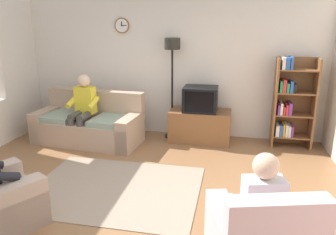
{
  "coord_description": "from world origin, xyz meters",
  "views": [
    {
      "loc": [
        1.19,
        -3.53,
        2.16
      ],
      "look_at": [
        0.3,
        0.86,
        0.83
      ],
      "focal_mm": 35.41,
      "sensor_mm": 36.0,
      "label": 1
    }
  ],
  "objects_px": {
    "couch": "(89,125)",
    "person_on_couch": "(83,106)",
    "floor_lamp": "(172,61)",
    "person_in_right_armchair": "(259,204)",
    "tv_stand": "(200,126)",
    "bookshelf": "(291,102)",
    "tv": "(200,99)"
  },
  "relations": [
    {
      "from": "couch",
      "to": "person_on_couch",
      "type": "xyz_separation_m",
      "value": [
        -0.04,
        -0.11,
        0.39
      ]
    },
    {
      "from": "floor_lamp",
      "to": "person_in_right_armchair",
      "type": "distance_m",
      "value": 3.59
    },
    {
      "from": "tv_stand",
      "to": "bookshelf",
      "type": "height_order",
      "value": "bookshelf"
    },
    {
      "from": "couch",
      "to": "person_in_right_armchair",
      "type": "xyz_separation_m",
      "value": [
        2.83,
        -2.67,
        0.29
      ]
    },
    {
      "from": "tv",
      "to": "person_on_couch",
      "type": "relative_size",
      "value": 0.48
    },
    {
      "from": "bookshelf",
      "to": "person_on_couch",
      "type": "xyz_separation_m",
      "value": [
        -3.57,
        -0.61,
        -0.09
      ]
    },
    {
      "from": "floor_lamp",
      "to": "person_on_couch",
      "type": "bearing_deg",
      "value": -156.55
    },
    {
      "from": "tv_stand",
      "to": "bookshelf",
      "type": "xyz_separation_m",
      "value": [
        1.55,
        0.07,
        0.5
      ]
    },
    {
      "from": "floor_lamp",
      "to": "person_in_right_armchair",
      "type": "xyz_separation_m",
      "value": [
        1.39,
        -3.21,
        -0.85
      ]
    },
    {
      "from": "tv_stand",
      "to": "person_in_right_armchair",
      "type": "height_order",
      "value": "person_in_right_armchair"
    },
    {
      "from": "tv_stand",
      "to": "tv",
      "type": "xyz_separation_m",
      "value": [
        -0.0,
        -0.02,
        0.51
      ]
    },
    {
      "from": "bookshelf",
      "to": "person_on_couch",
      "type": "bearing_deg",
      "value": -170.24
    },
    {
      "from": "tv_stand",
      "to": "bookshelf",
      "type": "distance_m",
      "value": 1.63
    },
    {
      "from": "tv_stand",
      "to": "person_on_couch",
      "type": "height_order",
      "value": "person_on_couch"
    },
    {
      "from": "couch",
      "to": "person_on_couch",
      "type": "distance_m",
      "value": 0.4
    },
    {
      "from": "floor_lamp",
      "to": "bookshelf",
      "type": "bearing_deg",
      "value": -0.82
    },
    {
      "from": "person_on_couch",
      "to": "tv_stand",
      "type": "bearing_deg",
      "value": 15.07
    },
    {
      "from": "tv",
      "to": "person_in_right_armchair",
      "type": "bearing_deg",
      "value": -74.62
    },
    {
      "from": "tv_stand",
      "to": "floor_lamp",
      "type": "xyz_separation_m",
      "value": [
        -0.54,
        0.1,
        1.16
      ]
    },
    {
      "from": "tv_stand",
      "to": "floor_lamp",
      "type": "height_order",
      "value": "floor_lamp"
    },
    {
      "from": "floor_lamp",
      "to": "person_on_couch",
      "type": "height_order",
      "value": "floor_lamp"
    },
    {
      "from": "tv_stand",
      "to": "floor_lamp",
      "type": "relative_size",
      "value": 0.59
    },
    {
      "from": "tv_stand",
      "to": "person_on_couch",
      "type": "relative_size",
      "value": 0.89
    },
    {
      "from": "tv",
      "to": "person_in_right_armchair",
      "type": "height_order",
      "value": "person_in_right_armchair"
    },
    {
      "from": "tv_stand",
      "to": "person_on_couch",
      "type": "xyz_separation_m",
      "value": [
        -2.02,
        -0.54,
        0.41
      ]
    },
    {
      "from": "couch",
      "to": "bookshelf",
      "type": "xyz_separation_m",
      "value": [
        3.52,
        0.5,
        0.47
      ]
    },
    {
      "from": "couch",
      "to": "tv",
      "type": "height_order",
      "value": "tv"
    },
    {
      "from": "bookshelf",
      "to": "person_on_couch",
      "type": "distance_m",
      "value": 3.62
    },
    {
      "from": "tv_stand",
      "to": "tv",
      "type": "bearing_deg",
      "value": -90.0
    },
    {
      "from": "bookshelf",
      "to": "tv",
      "type": "bearing_deg",
      "value": -176.54
    },
    {
      "from": "person_on_couch",
      "to": "bookshelf",
      "type": "bearing_deg",
      "value": 9.76
    },
    {
      "from": "bookshelf",
      "to": "person_in_right_armchair",
      "type": "height_order",
      "value": "bookshelf"
    }
  ]
}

